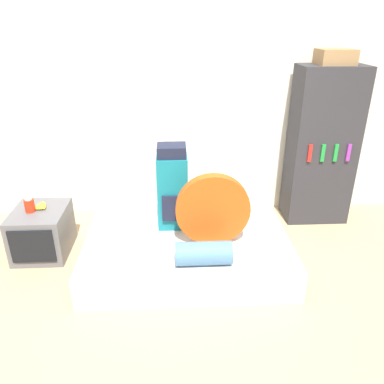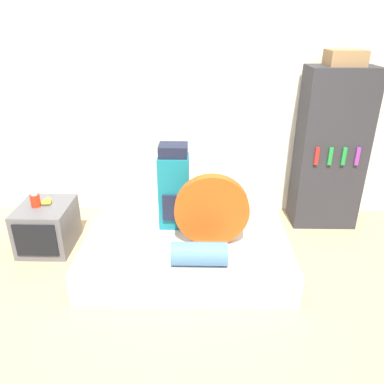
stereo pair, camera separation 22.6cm
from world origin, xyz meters
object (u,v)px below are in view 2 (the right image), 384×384
Objects in this scene: canister at (35,200)px; tent_bag at (212,210)px; television at (47,226)px; cardboard_box at (345,58)px; backpack at (174,188)px; sleeping_roll at (199,254)px; bookshelf at (330,150)px.

tent_bag is at bearing -11.16° from canister.
television is at bearing 168.00° from tent_bag.
cardboard_box is at bearing 11.72° from canister.
television is (-1.33, 0.03, -0.47)m from backpack.
sleeping_roll is (0.25, -0.68, -0.31)m from backpack.
television is at bearing 10.98° from canister.
television is 4.15× the size of canister.
canister reaches higher than sleeping_roll.
sleeping_roll is at bearing -23.90° from television.
bookshelf is at bearing 11.66° from television.
canister is (-0.07, -0.01, 0.31)m from television.
backpack is at bearing 110.64° from sleeping_roll.
bookshelf is 4.91× the size of cardboard_box.
cardboard_box reaches higher than canister.
sleeping_roll is at bearing -107.55° from tent_bag.
cardboard_box is at bearing 21.18° from backpack.
television is at bearing 156.10° from sleeping_roll.
backpack is at bearing -1.20° from television.
bookshelf is (1.69, 0.65, 0.18)m from backpack.
sleeping_roll is 0.27× the size of bookshelf.
backpack is at bearing -158.82° from cardboard_box.
tent_bag is at bearing -42.50° from backpack.
canister is at bearing 157.33° from sleeping_roll.
tent_bag is 4.65× the size of canister.
bookshelf is at bearing 36.50° from tent_bag.
canister is (-1.65, 0.69, 0.15)m from sleeping_roll.
canister is 0.40× the size of cardboard_box.
tent_bag is 1.68m from bookshelf.
tent_bag is 1.80m from canister.
backpack is 1.83m from bookshelf.
cardboard_box is at bearing 42.76° from sleeping_roll.
tent_bag is 1.87× the size of cardboard_box.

